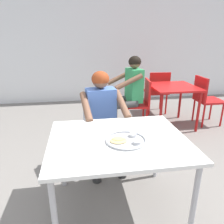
{
  "coord_description": "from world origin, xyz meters",
  "views": [
    {
      "loc": [
        -0.33,
        -1.5,
        1.55
      ],
      "look_at": [
        -0.04,
        0.34,
        0.88
      ],
      "focal_mm": 34.25,
      "sensor_mm": 36.0,
      "label": 1
    }
  ],
  "objects_px": {
    "chair_red_left": "(141,100)",
    "chair_red_right": "(205,97)",
    "patron_background": "(129,87)",
    "table_background_red": "(173,91)",
    "chair_foreground": "(99,122)",
    "diner_foreground": "(103,113)",
    "table_foreground": "(118,146)",
    "thali_tray": "(126,140)",
    "chair_red_far": "(157,89)"
  },
  "relations": [
    {
      "from": "chair_red_right",
      "to": "chair_red_far",
      "type": "bearing_deg",
      "value": 133.79
    },
    {
      "from": "chair_red_left",
      "to": "chair_red_right",
      "type": "relative_size",
      "value": 0.97
    },
    {
      "from": "table_foreground",
      "to": "table_background_red",
      "type": "bearing_deg",
      "value": 54.38
    },
    {
      "from": "chair_foreground",
      "to": "diner_foreground",
      "type": "distance_m",
      "value": 0.31
    },
    {
      "from": "chair_foreground",
      "to": "chair_red_right",
      "type": "xyz_separation_m",
      "value": [
        1.99,
        0.84,
        0.02
      ]
    },
    {
      "from": "diner_foreground",
      "to": "table_background_red",
      "type": "distance_m",
      "value": 1.73
    },
    {
      "from": "table_foreground",
      "to": "thali_tray",
      "type": "xyz_separation_m",
      "value": [
        0.05,
        -0.06,
        0.08
      ]
    },
    {
      "from": "chair_red_right",
      "to": "patron_background",
      "type": "relative_size",
      "value": 0.7
    },
    {
      "from": "table_foreground",
      "to": "diner_foreground",
      "type": "bearing_deg",
      "value": 93.61
    },
    {
      "from": "table_background_red",
      "to": "chair_red_far",
      "type": "xyz_separation_m",
      "value": [
        -0.03,
        0.66,
        -0.12
      ]
    },
    {
      "from": "table_background_red",
      "to": "patron_background",
      "type": "distance_m",
      "value": 0.79
    },
    {
      "from": "chair_foreground",
      "to": "patron_background",
      "type": "height_order",
      "value": "patron_background"
    },
    {
      "from": "thali_tray",
      "to": "chair_red_right",
      "type": "height_order",
      "value": "chair_red_right"
    },
    {
      "from": "thali_tray",
      "to": "chair_red_far",
      "type": "bearing_deg",
      "value": 64.3
    },
    {
      "from": "chair_red_right",
      "to": "patron_background",
      "type": "distance_m",
      "value": 1.43
    },
    {
      "from": "thali_tray",
      "to": "chair_foreground",
      "type": "distance_m",
      "value": 1.06
    },
    {
      "from": "patron_background",
      "to": "chair_red_left",
      "type": "bearing_deg",
      "value": 8.19
    },
    {
      "from": "chair_red_far",
      "to": "patron_background",
      "type": "xyz_separation_m",
      "value": [
        -0.76,
        -0.67,
        0.23
      ]
    },
    {
      "from": "chair_red_left",
      "to": "chair_red_right",
      "type": "bearing_deg",
      "value": -1.97
    },
    {
      "from": "patron_background",
      "to": "table_foreground",
      "type": "bearing_deg",
      "value": -105.99
    },
    {
      "from": "diner_foreground",
      "to": "patron_background",
      "type": "height_order",
      "value": "patron_background"
    },
    {
      "from": "thali_tray",
      "to": "diner_foreground",
      "type": "relative_size",
      "value": 0.29
    },
    {
      "from": "table_background_red",
      "to": "patron_background",
      "type": "relative_size",
      "value": 0.63
    },
    {
      "from": "table_background_red",
      "to": "chair_red_right",
      "type": "relative_size",
      "value": 0.9
    },
    {
      "from": "table_foreground",
      "to": "thali_tray",
      "type": "height_order",
      "value": "thali_tray"
    },
    {
      "from": "patron_background",
      "to": "table_background_red",
      "type": "bearing_deg",
      "value": 1.05
    },
    {
      "from": "table_background_red",
      "to": "chair_red_left",
      "type": "xyz_separation_m",
      "value": [
        -0.56,
        0.02,
        -0.14
      ]
    },
    {
      "from": "chair_foreground",
      "to": "chair_red_left",
      "type": "bearing_deg",
      "value": 47.23
    },
    {
      "from": "chair_foreground",
      "to": "chair_red_left",
      "type": "relative_size",
      "value": 1.0
    },
    {
      "from": "table_background_red",
      "to": "table_foreground",
      "type": "bearing_deg",
      "value": -125.62
    },
    {
      "from": "table_foreground",
      "to": "diner_foreground",
      "type": "relative_size",
      "value": 0.98
    },
    {
      "from": "chair_foreground",
      "to": "table_background_red",
      "type": "distance_m",
      "value": 1.62
    },
    {
      "from": "chair_foreground",
      "to": "table_background_red",
      "type": "xyz_separation_m",
      "value": [
        1.37,
        0.86,
        0.14
      ]
    },
    {
      "from": "chair_red_right",
      "to": "patron_background",
      "type": "height_order",
      "value": "patron_background"
    },
    {
      "from": "chair_red_left",
      "to": "patron_background",
      "type": "relative_size",
      "value": 0.68
    },
    {
      "from": "thali_tray",
      "to": "patron_background",
      "type": "relative_size",
      "value": 0.27
    },
    {
      "from": "thali_tray",
      "to": "chair_red_right",
      "type": "bearing_deg",
      "value": 44.75
    },
    {
      "from": "table_background_red",
      "to": "patron_background",
      "type": "xyz_separation_m",
      "value": [
        -0.79,
        -0.01,
        0.11
      ]
    },
    {
      "from": "chair_red_right",
      "to": "chair_red_far",
      "type": "xyz_separation_m",
      "value": [
        -0.65,
        0.68,
        0.0
      ]
    },
    {
      "from": "chair_foreground",
      "to": "chair_red_far",
      "type": "distance_m",
      "value": 2.02
    },
    {
      "from": "table_foreground",
      "to": "table_background_red",
      "type": "xyz_separation_m",
      "value": [
        1.3,
        1.82,
        -0.03
      ]
    },
    {
      "from": "table_foreground",
      "to": "chair_red_right",
      "type": "relative_size",
      "value": 1.31
    },
    {
      "from": "diner_foreground",
      "to": "chair_red_left",
      "type": "distance_m",
      "value": 1.37
    },
    {
      "from": "chair_foreground",
      "to": "patron_background",
      "type": "relative_size",
      "value": 0.68
    },
    {
      "from": "table_foreground",
      "to": "diner_foreground",
      "type": "xyz_separation_m",
      "value": [
        -0.05,
        0.74,
        0.04
      ]
    },
    {
      "from": "chair_foreground",
      "to": "diner_foreground",
      "type": "relative_size",
      "value": 0.73
    },
    {
      "from": "table_foreground",
      "to": "chair_red_far",
      "type": "height_order",
      "value": "chair_red_far"
    },
    {
      "from": "chair_red_left",
      "to": "thali_tray",
      "type": "bearing_deg",
      "value": -110.01
    },
    {
      "from": "table_foreground",
      "to": "chair_red_right",
      "type": "height_order",
      "value": "chair_red_right"
    },
    {
      "from": "chair_foreground",
      "to": "chair_red_right",
      "type": "relative_size",
      "value": 0.97
    }
  ]
}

